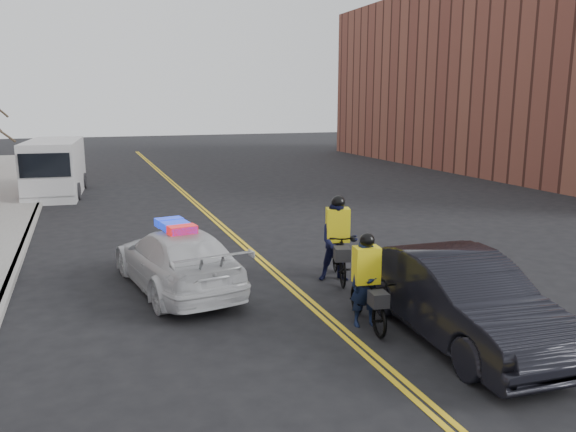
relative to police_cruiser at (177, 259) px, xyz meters
The scene contains 10 objects.
ground 3.11m from the police_cruiser, 36.73° to the right, with size 120.00×120.00×0.00m, color black.
center_line_left 6.65m from the police_cruiser, 69.21° to the left, with size 0.10×60.00×0.01m, color yellow.
center_line_right 6.71m from the police_cruiser, 67.92° to the left, with size 0.10×60.00×0.01m, color yellow.
curb 7.17m from the police_cruiser, 119.99° to the left, with size 0.20×60.00×0.15m, color gray.
building_across 29.70m from the police_cruiser, 33.53° to the left, with size 12.00×30.00×11.00m, color brown.
police_cruiser is the anchor object (origin of this frame).
dark_sedan 6.13m from the police_cruiser, 46.91° to the right, with size 1.63×4.69×1.54m, color black.
cargo_van 15.00m from the police_cruiser, 101.68° to the left, with size 2.60×5.97×2.43m.
cyclist_near 4.46m from the police_cruiser, 48.41° to the right, with size 0.86×1.88×1.78m.
cyclist_far 3.67m from the police_cruiser, 11.01° to the right, with size 1.12×2.07×2.02m.
Camera 1 is at (-4.23, -10.34, 4.13)m, focal length 35.00 mm.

